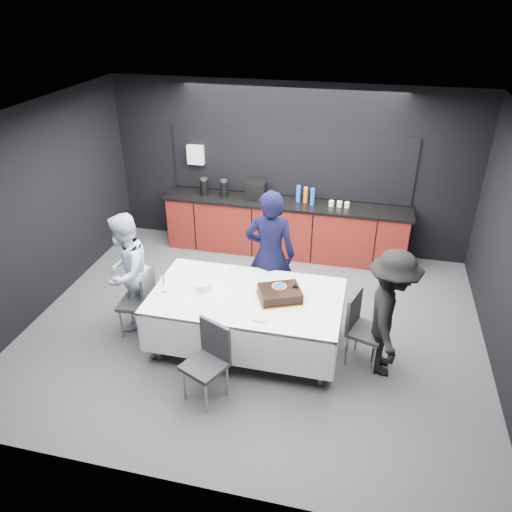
{
  "coord_description": "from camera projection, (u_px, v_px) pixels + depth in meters",
  "views": [
    {
      "loc": [
        1.29,
        -5.31,
        4.13
      ],
      "look_at": [
        0.0,
        0.1,
        1.05
      ],
      "focal_mm": 35.0,
      "sensor_mm": 36.0,
      "label": 1
    }
  ],
  "objects": [
    {
      "name": "ground",
      "position": [
        254.0,
        327.0,
        6.78
      ],
      "size": [
        6.0,
        6.0,
        0.0
      ],
      "primitive_type": "plane",
      "color": "#48474D",
      "rests_on": "ground"
    },
    {
      "name": "chair_near",
      "position": [
        209.0,
        356.0,
        5.44
      ],
      "size": [
        0.56,
        0.56,
        0.92
      ],
      "color": "#28282C",
      "rests_on": "ground"
    },
    {
      "name": "person_right",
      "position": [
        389.0,
        314.0,
        5.68
      ],
      "size": [
        0.62,
        1.05,
        1.6
      ],
      "primitive_type": "imported",
      "rotation": [
        0.0,
        0.0,
        1.59
      ],
      "color": "black",
      "rests_on": "ground"
    },
    {
      "name": "fork_pile",
      "position": [
        260.0,
        319.0,
        5.61
      ],
      "size": [
        0.18,
        0.13,
        0.03
      ],
      "primitive_type": "cube",
      "rotation": [
        0.0,
        0.0,
        -0.13
      ],
      "color": "white",
      "rests_on": "party_table"
    },
    {
      "name": "loose_plate_near",
      "position": [
        206.0,
        300.0,
        5.96
      ],
      "size": [
        0.22,
        0.22,
        0.01
      ],
      "primitive_type": "cylinder",
      "color": "white",
      "rests_on": "party_table"
    },
    {
      "name": "loose_plate_far",
      "position": [
        261.0,
        282.0,
        6.31
      ],
      "size": [
        0.19,
        0.19,
        0.01
      ],
      "primitive_type": "cylinder",
      "color": "white",
      "rests_on": "party_table"
    },
    {
      "name": "chair_right",
      "position": [
        361.0,
        324.0,
        5.96
      ],
      "size": [
        0.53,
        0.53,
        0.92
      ],
      "color": "#28282C",
      "rests_on": "ground"
    },
    {
      "name": "loose_plate_right_b",
      "position": [
        307.0,
        321.0,
        5.59
      ],
      "size": [
        0.19,
        0.19,
        0.01
      ],
      "primitive_type": "cylinder",
      "color": "white",
      "rests_on": "party_table"
    },
    {
      "name": "cake_assembly",
      "position": [
        280.0,
        293.0,
        5.97
      ],
      "size": [
        0.65,
        0.6,
        0.17
      ],
      "color": "gold",
      "rests_on": "party_table"
    },
    {
      "name": "champagne_flute",
      "position": [
        163.0,
        281.0,
        6.04
      ],
      "size": [
        0.06,
        0.06,
        0.22
      ],
      "color": "white",
      "rests_on": "party_table"
    },
    {
      "name": "party_table",
      "position": [
        247.0,
        304.0,
        6.13
      ],
      "size": [
        2.32,
        1.32,
        0.78
      ],
      "color": "#99999E",
      "rests_on": "ground"
    },
    {
      "name": "person_center",
      "position": [
        270.0,
        255.0,
        6.64
      ],
      "size": [
        0.71,
        0.5,
        1.85
      ],
      "primitive_type": "imported",
      "rotation": [
        0.0,
        0.0,
        3.24
      ],
      "color": "black",
      "rests_on": "ground"
    },
    {
      "name": "chair_left",
      "position": [
        141.0,
        298.0,
        6.44
      ],
      "size": [
        0.45,
        0.45,
        0.92
      ],
      "color": "#28282C",
      "rests_on": "ground"
    },
    {
      "name": "loose_plate_right_a",
      "position": [
        307.0,
        290.0,
        6.15
      ],
      "size": [
        0.18,
        0.18,
        0.01
      ],
      "primitive_type": "cylinder",
      "color": "white",
      "rests_on": "party_table"
    },
    {
      "name": "kitchenette",
      "position": [
        284.0,
        223.0,
        8.41
      ],
      "size": [
        4.1,
        0.64,
        2.05
      ],
      "color": "#5A130E",
      "rests_on": "ground"
    },
    {
      "name": "plate_stack",
      "position": [
        204.0,
        286.0,
        6.15
      ],
      "size": [
        0.2,
        0.2,
        0.1
      ],
      "primitive_type": "cylinder",
      "color": "white",
      "rests_on": "party_table"
    },
    {
      "name": "person_left",
      "position": [
        126.0,
        272.0,
        6.47
      ],
      "size": [
        0.62,
        0.79,
        1.61
      ],
      "primitive_type": "imported",
      "rotation": [
        0.0,
        0.0,
        -1.56
      ],
      "color": "silver",
      "rests_on": "ground"
    },
    {
      "name": "room_shell",
      "position": [
        254.0,
        200.0,
        5.88
      ],
      "size": [
        6.04,
        5.04,
        2.82
      ],
      "color": "white",
      "rests_on": "ground"
    }
  ]
}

